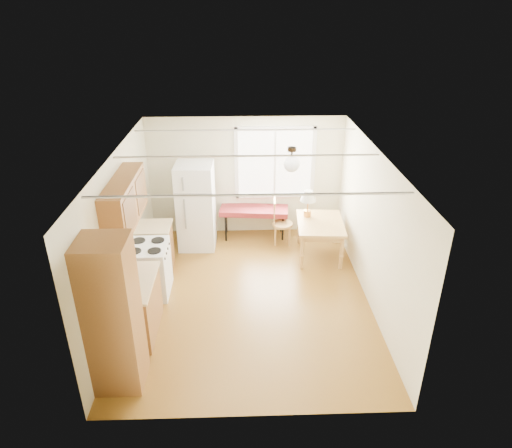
{
  "coord_description": "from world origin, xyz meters",
  "views": [
    {
      "loc": [
        -0.1,
        -6.44,
        4.53
      ],
      "look_at": [
        0.14,
        0.45,
        1.15
      ],
      "focal_mm": 32.0,
      "sensor_mm": 36.0,
      "label": 1
    }
  ],
  "objects_px": {
    "chair": "(278,219)",
    "refrigerator": "(196,206)",
    "dining_table": "(320,227)",
    "bench": "(254,211)"
  },
  "relations": [
    {
      "from": "refrigerator",
      "to": "bench",
      "type": "height_order",
      "value": "refrigerator"
    },
    {
      "from": "dining_table",
      "to": "chair",
      "type": "distance_m",
      "value": 0.94
    },
    {
      "from": "bench",
      "to": "chair",
      "type": "relative_size",
      "value": 1.54
    },
    {
      "from": "dining_table",
      "to": "chair",
      "type": "bearing_deg",
      "value": 148.6
    },
    {
      "from": "bench",
      "to": "chair",
      "type": "xyz_separation_m",
      "value": [
        0.48,
        -0.31,
        -0.04
      ]
    },
    {
      "from": "refrigerator",
      "to": "chair",
      "type": "xyz_separation_m",
      "value": [
        1.65,
        0.04,
        -0.33
      ]
    },
    {
      "from": "refrigerator",
      "to": "bench",
      "type": "bearing_deg",
      "value": 18.79
    },
    {
      "from": "chair",
      "to": "refrigerator",
      "type": "bearing_deg",
      "value": -174.97
    },
    {
      "from": "bench",
      "to": "dining_table",
      "type": "xyz_separation_m",
      "value": [
        1.25,
        -0.85,
        0.04
      ]
    },
    {
      "from": "refrigerator",
      "to": "dining_table",
      "type": "bearing_deg",
      "value": -9.88
    }
  ]
}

